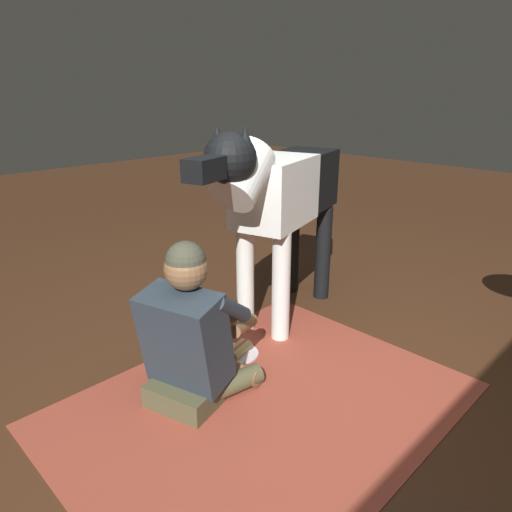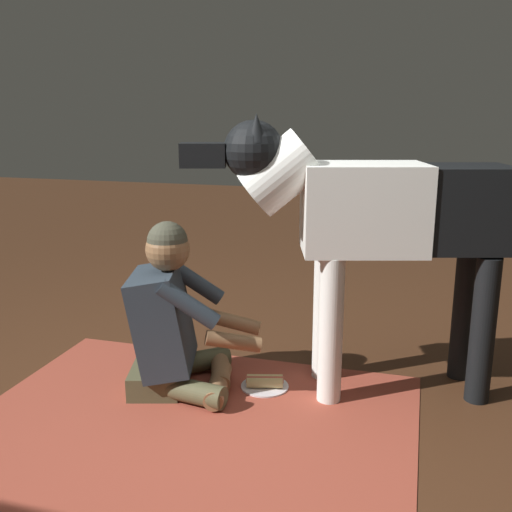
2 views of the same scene
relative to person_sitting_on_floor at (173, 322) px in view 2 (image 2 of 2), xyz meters
name	(u,v)px [view 2 (image 2 of 2)]	position (x,y,z in m)	size (l,w,h in m)	color
ground_plane	(214,436)	(-0.34, 0.36, -0.35)	(15.95, 15.95, 0.00)	#452817
area_rug	(189,424)	(-0.20, 0.31, -0.34)	(1.96, 1.50, 0.01)	#99402F
person_sitting_on_floor	(173,322)	(0.00, 0.00, 0.00)	(0.71, 0.59, 0.85)	brown
large_dog	(376,217)	(-0.93, -0.27, 0.52)	(1.67, 0.64, 1.34)	white
hot_dog_on_plate	(265,383)	(-0.43, -0.12, -0.32)	(0.24, 0.24, 0.06)	silver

